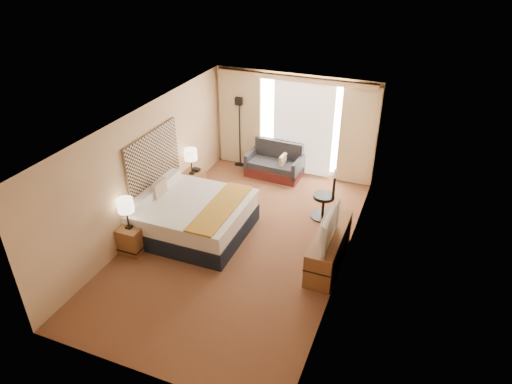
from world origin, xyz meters
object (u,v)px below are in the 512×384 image
at_px(nightstand_right, 193,182).
at_px(desk_chair, 327,198).
at_px(nightstand_left, 133,238).
at_px(floor_lamp, 239,118).
at_px(television, 325,226).
at_px(lamp_right, 191,155).
at_px(bed, 193,216).
at_px(media_dresser, 329,247).
at_px(loveseat, 275,165).
at_px(lamp_left, 125,206).

height_order(nightstand_right, desk_chair, desk_chair).
xyz_separation_m(nightstand_left, desk_chair, (3.26, 2.60, 0.22)).
xyz_separation_m(floor_lamp, television, (3.22, -3.59, -0.34)).
bearing_deg(lamp_right, bed, -61.27).
xyz_separation_m(bed, television, (2.84, -0.24, 0.62)).
xyz_separation_m(media_dresser, bed, (-2.89, -0.05, 0.04)).
height_order(nightstand_left, nightstand_right, same).
relative_size(media_dresser, loveseat, 1.24).
relative_size(media_dresser, lamp_left, 2.76).
xyz_separation_m(nightstand_right, lamp_right, (0.02, -0.07, 0.77)).
bearing_deg(floor_lamp, lamp_left, -95.87).
bearing_deg(lamp_left, desk_chair, 38.87).
height_order(nightstand_right, floor_lamp, floor_lamp).
height_order(floor_lamp, desk_chair, floor_lamp).
distance_m(bed, television, 2.92).
height_order(bed, lamp_left, lamp_left).
distance_m(media_dresser, loveseat, 3.73).
bearing_deg(lamp_left, television, 12.31).
height_order(media_dresser, desk_chair, desk_chair).
relative_size(nightstand_left, loveseat, 0.38).
xyz_separation_m(nightstand_left, media_dresser, (3.70, 1.05, 0.07)).
relative_size(bed, floor_lamp, 1.16).
relative_size(nightstand_left, television, 0.52).
bearing_deg(lamp_left, loveseat, 69.40).
height_order(floor_lamp, television, floor_lamp).
relative_size(nightstand_right, bed, 0.25).
bearing_deg(desk_chair, bed, -157.89).
height_order(nightstand_right, lamp_left, lamp_left).
bearing_deg(media_dresser, lamp_right, 159.37).
bearing_deg(desk_chair, lamp_right, 171.87).
xyz_separation_m(nightstand_right, media_dresser, (3.70, -1.45, 0.07)).
bearing_deg(loveseat, lamp_right, -129.34).
height_order(bed, television, television).
bearing_deg(floor_lamp, media_dresser, -45.30).
distance_m(lamp_right, television, 4.00).
relative_size(nightstand_right, lamp_right, 0.86).
xyz_separation_m(loveseat, lamp_right, (-1.52, -1.66, 0.75)).
height_order(floor_lamp, lamp_right, floor_lamp).
bearing_deg(nightstand_left, media_dresser, 15.84).
height_order(nightstand_left, desk_chair, desk_chair).
distance_m(nightstand_right, television, 4.11).
relative_size(nightstand_right, television, 0.52).
relative_size(nightstand_left, bed, 0.25).
relative_size(nightstand_left, nightstand_right, 1.00).
xyz_separation_m(media_dresser, floor_lamp, (-3.27, 3.30, 0.99)).
relative_size(nightstand_right, lamp_left, 0.84).
bearing_deg(media_dresser, lamp_left, -163.60).
bearing_deg(loveseat, television, -54.53).
xyz_separation_m(bed, lamp_left, (-0.83, -1.04, 0.66)).
bearing_deg(nightstand_left, desk_chair, 38.55).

